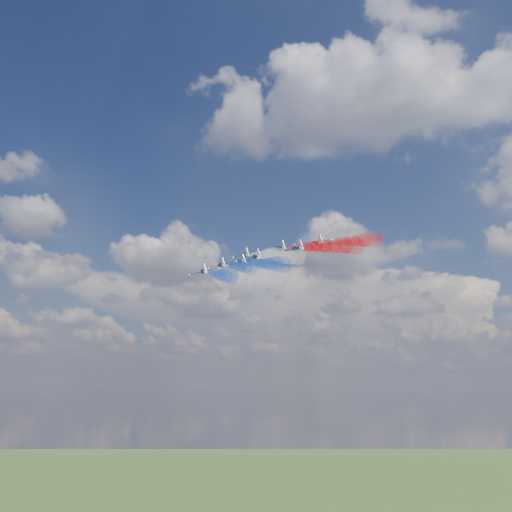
% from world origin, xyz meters
% --- Properties ---
extents(jet_lead, '(14.36, 14.86, 7.86)m').
position_xyz_m(jet_lead, '(-26.64, 19.31, 152.93)').
color(jet_lead, black).
extents(trail_lead, '(23.64, 31.82, 12.38)m').
position_xyz_m(trail_lead, '(-13.75, 0.93, 147.96)').
color(trail_lead, white).
extents(jet_inner_left, '(14.36, 14.86, 7.86)m').
position_xyz_m(jet_inner_left, '(-29.14, 6.16, 146.98)').
color(jet_inner_left, black).
extents(trail_inner_left, '(23.64, 31.82, 12.38)m').
position_xyz_m(trail_inner_left, '(-16.25, -12.22, 142.01)').
color(trail_inner_left, blue).
extents(jet_inner_right, '(14.36, 14.86, 7.86)m').
position_xyz_m(jet_inner_right, '(-13.46, 17.38, 153.62)').
color(jet_inner_right, black).
extents(trail_inner_right, '(23.64, 31.82, 12.38)m').
position_xyz_m(trail_inner_right, '(-0.57, -1.00, 148.65)').
color(trail_inner_right, red).
extents(jet_outer_left, '(14.36, 14.86, 7.86)m').
position_xyz_m(jet_outer_left, '(-28.80, -6.75, 142.43)').
color(jet_outer_left, black).
extents(trail_outer_left, '(23.64, 31.82, 12.38)m').
position_xyz_m(trail_outer_left, '(-15.91, -25.13, 137.46)').
color(trail_outer_left, blue).
extents(jet_center_third, '(14.36, 14.86, 7.86)m').
position_xyz_m(jet_center_third, '(-16.39, 3.11, 147.89)').
color(jet_center_third, black).
extents(trail_center_third, '(23.64, 31.82, 12.38)m').
position_xyz_m(trail_center_third, '(-3.49, -15.27, 142.92)').
color(trail_center_third, white).
extents(jet_outer_right, '(14.36, 14.86, 7.86)m').
position_xyz_m(jet_outer_right, '(0.16, 11.20, 152.52)').
color(jet_outer_right, black).
extents(trail_outer_right, '(23.64, 31.82, 12.38)m').
position_xyz_m(trail_outer_right, '(13.05, -7.18, 147.55)').
color(trail_outer_right, red).
extents(jet_rear_left, '(14.36, 14.86, 7.86)m').
position_xyz_m(jet_rear_left, '(-15.99, -9.13, 143.66)').
color(jet_rear_left, black).
extents(trail_rear_left, '(23.64, 31.82, 12.38)m').
position_xyz_m(trail_rear_left, '(-3.10, -27.51, 138.69)').
color(trail_rear_left, blue).
extents(jet_rear_right, '(14.36, 14.86, 7.86)m').
position_xyz_m(jet_rear_right, '(-1.79, -2.69, 147.82)').
color(jet_rear_right, black).
extents(trail_rear_right, '(23.64, 31.82, 12.38)m').
position_xyz_m(trail_rear_right, '(11.11, -21.07, 142.85)').
color(trail_rear_right, red).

